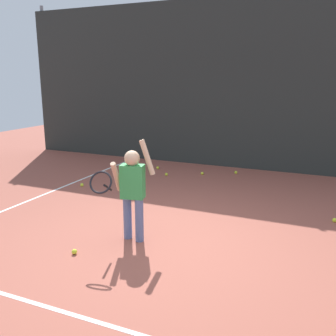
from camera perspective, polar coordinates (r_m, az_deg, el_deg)
ground_plane at (r=5.08m, az=-0.29°, el=-10.91°), size 20.00×20.00×0.00m
court_line_baseline at (r=3.72m, az=-12.46°, el=-21.27°), size 9.00×0.05×0.00m
court_line_sideline at (r=7.36m, az=-17.85°, el=-3.67°), size 0.05×9.00×0.00m
back_fence_windscreen at (r=8.90m, az=11.73°, el=12.16°), size 11.78×0.08×3.84m
fence_post_0 at (r=11.60m, az=-17.83°, el=12.46°), size 0.09×0.09×3.99m
fence_post_1 at (r=8.95m, az=11.83°, el=12.64°), size 0.09×0.09×3.99m
tennis_player at (r=4.87m, az=-5.55°, el=-2.92°), size 0.63×0.67×1.35m
tennis_ball_0 at (r=8.34m, az=5.20°, el=-0.82°), size 0.07×0.07×0.07m
tennis_ball_1 at (r=4.85m, az=-13.96°, el=-12.17°), size 0.07×0.07×0.07m
tennis_ball_3 at (r=8.23m, az=-0.24°, el=-0.97°), size 0.07×0.07×0.07m
tennis_ball_4 at (r=6.18m, az=23.86°, el=-7.23°), size 0.07×0.07×0.07m
tennis_ball_5 at (r=8.53m, az=10.19°, el=-0.66°), size 0.07×0.07×0.07m
tennis_ball_6 at (r=7.63m, az=-12.87°, el=-2.50°), size 0.07×0.07×0.07m
tennis_ball_7 at (r=8.83m, az=-1.56°, el=0.04°), size 0.07×0.07×0.07m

